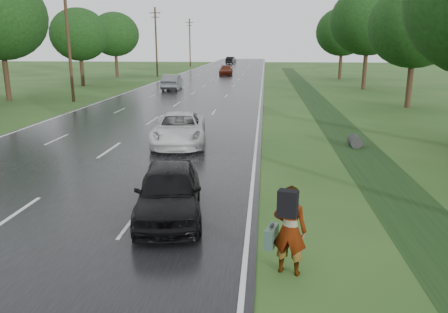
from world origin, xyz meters
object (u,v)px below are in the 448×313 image
dark_sedan (169,191)px  silver_sedan (172,82)px  pedestrian (289,229)px  white_pickup (179,129)px

dark_sedan → silver_sedan: size_ratio=0.92×
dark_sedan → silver_sedan: 35.77m
silver_sedan → dark_sedan: bearing=99.7°
pedestrian → white_pickup: (-4.67, 11.98, -0.23)m
white_pickup → silver_sedan: (-5.77, 25.85, 0.04)m
white_pickup → dark_sedan: (1.49, -9.17, 0.01)m
white_pickup → silver_sedan: silver_sedan is taller
dark_sedan → pedestrian: bearing=-50.9°
pedestrian → dark_sedan: (-3.19, 2.81, -0.23)m
pedestrian → silver_sedan: bearing=-58.2°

